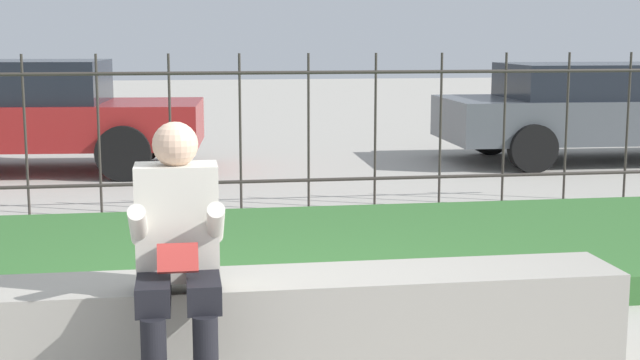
# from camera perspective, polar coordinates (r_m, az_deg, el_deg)

# --- Properties ---
(stone_bench) EXTENTS (3.18, 0.49, 0.48)m
(stone_bench) POSITION_cam_1_polar(r_m,az_deg,el_deg) (4.57, -0.62, -9.31)
(stone_bench) COLOR gray
(stone_bench) RESTS_ON ground_plane
(person_seated_reader) EXTENTS (0.42, 0.73, 1.28)m
(person_seated_reader) POSITION_cam_1_polar(r_m,az_deg,el_deg) (4.12, -9.09, -4.40)
(person_seated_reader) COLOR black
(person_seated_reader) RESTS_ON ground_plane
(grass_berm) EXTENTS (10.40, 2.60, 0.19)m
(grass_berm) POSITION_cam_1_polar(r_m,az_deg,el_deg) (6.50, -3.84, -4.78)
(grass_berm) COLOR #33662D
(grass_berm) RESTS_ON ground_plane
(iron_fence) EXTENTS (8.40, 0.03, 1.50)m
(iron_fence) POSITION_cam_1_polar(r_m,az_deg,el_deg) (8.37, -5.12, 3.19)
(iron_fence) COLOR #332D28
(iron_fence) RESTS_ON ground_plane
(car_parked_left) EXTENTS (4.53, 2.09, 1.37)m
(car_parked_left) POSITION_cam_1_polar(r_m,az_deg,el_deg) (11.56, -18.95, 4.10)
(car_parked_left) COLOR maroon
(car_parked_left) RESTS_ON ground_plane
(car_parked_right) EXTENTS (4.54, 2.00, 1.30)m
(car_parked_right) POSITION_cam_1_polar(r_m,az_deg,el_deg) (12.49, 17.94, 4.35)
(car_parked_right) COLOR #4C5156
(car_parked_right) RESTS_ON ground_plane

